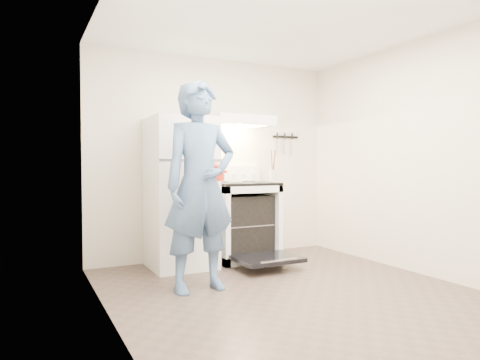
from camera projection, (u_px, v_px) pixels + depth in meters
name	position (u px, v px, depth m)	size (l,w,h in m)	color
floor	(295.00, 294.00, 3.86)	(3.60, 3.60, 0.00)	#4C3D35
back_wall	(215.00, 158.00, 5.42)	(3.20, 0.02, 2.50)	beige
refrigerator	(181.00, 193.00, 4.86)	(0.70, 0.70, 1.70)	white
stove_body	(243.00, 222.00, 5.26)	(0.76, 0.65, 0.92)	white
cooktop	(243.00, 184.00, 5.24)	(0.76, 0.65, 0.03)	black
backsplash	(233.00, 174.00, 5.49)	(0.76, 0.07, 0.20)	white
oven_door	(267.00, 259.00, 4.74)	(0.70, 0.54, 0.04)	black
oven_rack	(243.00, 224.00, 5.26)	(0.60, 0.52, 0.01)	gray
range_hood	(240.00, 121.00, 5.28)	(0.76, 0.50, 0.12)	white
knife_strip	(285.00, 137.00, 5.87)	(0.40, 0.02, 0.03)	black
pizza_stone	(233.00, 222.00, 5.28)	(0.32, 0.32, 0.02)	#8B6B4D
tea_kettle	(214.00, 172.00, 5.31)	(0.21, 0.17, 0.25)	#B9B9BE
utensil_jar	(273.00, 175.00, 5.19)	(0.09, 0.09, 0.13)	silver
person	(200.00, 186.00, 3.95)	(0.71, 0.46, 1.94)	#2F4D78
dutch_oven	(209.00, 174.00, 4.40)	(0.38, 0.31, 0.24)	red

